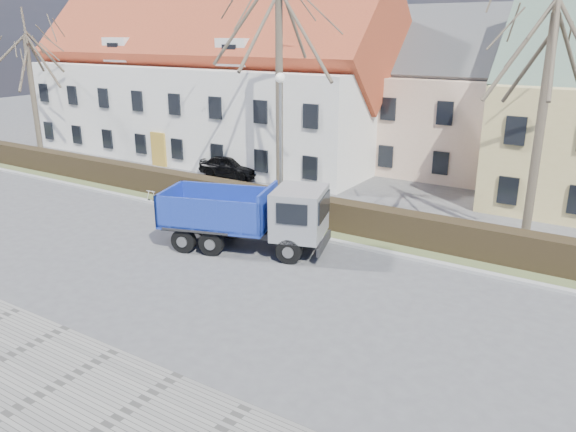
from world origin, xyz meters
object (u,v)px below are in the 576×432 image
Objects in this scene: dump_truck at (239,216)px; streetlight at (281,144)px; cart_frame at (148,196)px; parked_car_a at (230,166)px.

dump_truck is 5.51m from streetlight.
cart_frame is (-7.86, 2.60, -1.02)m from dump_truck.
parked_car_a is (0.28, 6.52, 0.32)m from cart_frame.
dump_truck is at bearing -75.92° from streetlight.
dump_truck is 1.73× the size of parked_car_a.
dump_truck is 8.85× the size of cart_frame.
dump_truck reaches higher than parked_car_a.
parked_car_a is at bearing 146.84° from streetlight.
cart_frame is at bearing 175.26° from parked_car_a.
streetlight is (-1.25, 4.99, 1.96)m from dump_truck.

